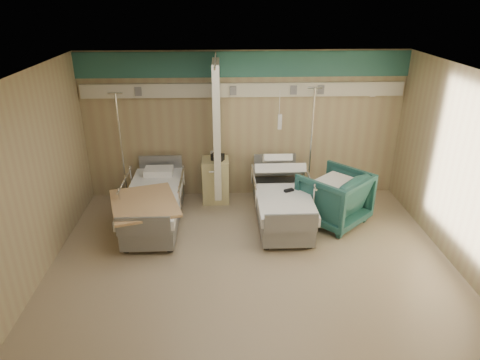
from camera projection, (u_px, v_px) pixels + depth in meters
name	position (u px, v px, depth m)	size (l,w,h in m)	color
ground	(252.00, 265.00, 6.38)	(6.00, 5.00, 0.00)	gray
room_walls	(250.00, 141.00, 5.86)	(6.04, 5.04, 2.82)	tan
bed_right	(281.00, 206.00, 7.47)	(1.00, 2.16, 0.63)	white
bed_left	(155.00, 208.00, 7.38)	(1.00, 2.16, 0.63)	white
bedside_cabinet	(216.00, 180.00, 8.20)	(0.50, 0.48, 0.85)	beige
visitor_armchair	(334.00, 197.00, 7.41)	(1.00, 1.03, 0.94)	#1F4F4A
waffle_blanket	(337.00, 172.00, 7.17)	(0.59, 0.52, 0.07)	silver
iv_stand_right	(309.00, 177.00, 8.26)	(0.39, 0.39, 2.20)	silver
iv_stand_left	(125.00, 181.00, 8.12)	(0.38, 0.38, 2.13)	silver
call_remote	(289.00, 190.00, 7.25)	(0.17, 0.07, 0.04)	black
tan_blanket	(144.00, 203.00, 6.82)	(0.99, 1.25, 0.04)	tan
toiletry_bag	(218.00, 157.00, 7.97)	(0.23, 0.14, 0.12)	black
white_cup	(213.00, 154.00, 8.11)	(0.08, 0.08, 0.12)	white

